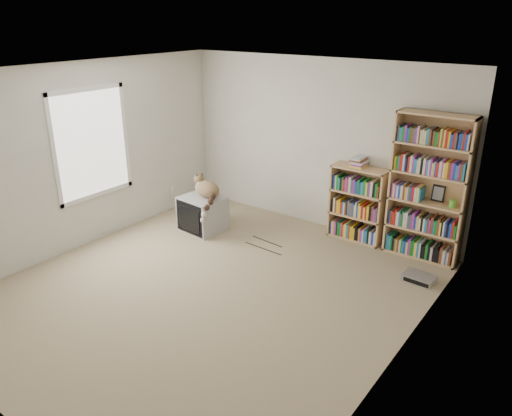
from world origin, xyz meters
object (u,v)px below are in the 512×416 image
Objects in this scene: bookcase_tall at (428,192)px; dvd_player at (419,278)px; cat at (207,192)px; crt_tv at (203,213)px; bookcase_short at (358,206)px.

dvd_player is at bearing -72.07° from bookcase_tall.
cat is 3.07m from bookcase_tall.
crt_tv is at bearing -170.21° from dvd_player.
bookcase_tall is at bearing 0.09° from bookcase_short.
dvd_player is (0.22, -0.69, -0.87)m from bookcase_tall.
bookcase_tall reaches higher than crt_tv.
bookcase_tall is 1.04m from bookcase_short.
cat is 3.17m from dvd_player.
bookcase_short reaches higher than dvd_player.
cat is at bearing -150.84° from bookcase_short.
bookcase_tall is at bearing 110.86° from dvd_player.
dvd_player is (3.18, 0.38, -0.22)m from crt_tv.
bookcase_tall is at bearing 25.33° from crt_tv.
cat is 1.69× the size of dvd_player.
bookcase_tall is at bearing 34.87° from cat.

